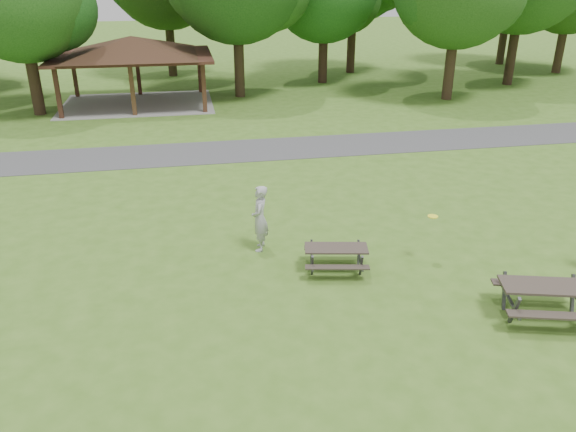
% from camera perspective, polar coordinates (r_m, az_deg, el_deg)
% --- Properties ---
extents(ground, '(160.00, 160.00, 0.00)m').
position_cam_1_polar(ground, '(11.67, -1.23, -14.19)').
color(ground, '#3F671D').
rests_on(ground, ground).
extents(asphalt_path, '(120.00, 3.20, 0.02)m').
position_cam_1_polar(asphalt_path, '(24.20, -6.77, 6.51)').
color(asphalt_path, '#404042').
rests_on(asphalt_path, ground).
extents(pavilion, '(8.60, 7.01, 3.76)m').
position_cam_1_polar(pavilion, '(33.42, -15.56, 16.03)').
color(pavilion, '#321B12').
rests_on(pavilion, ground).
extents(picnic_table_middle, '(1.82, 1.57, 0.70)m').
position_cam_1_polar(picnic_table_middle, '(14.44, 4.90, -3.75)').
color(picnic_table_middle, '#332A25').
rests_on(picnic_table_middle, ground).
extents(picnic_table_far, '(2.33, 2.06, 0.86)m').
position_cam_1_polar(picnic_table_far, '(13.73, 24.74, -7.11)').
color(picnic_table_far, '#322A24').
rests_on(picnic_table_far, ground).
extents(frisbee_in_flight, '(0.34, 0.34, 0.02)m').
position_cam_1_polar(frisbee_in_flight, '(15.03, 14.50, -0.04)').
color(frisbee_in_flight, '#FFFA28').
rests_on(frisbee_in_flight, ground).
extents(frisbee_thrower, '(0.59, 0.77, 1.87)m').
position_cam_1_polar(frisbee_thrower, '(15.32, -2.88, -0.24)').
color(frisbee_thrower, '#A6A5A8').
rests_on(frisbee_thrower, ground).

